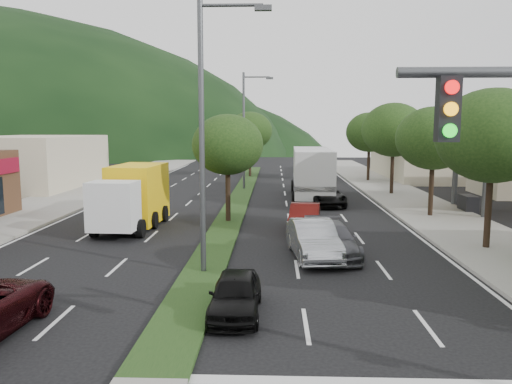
{
  "coord_description": "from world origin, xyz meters",
  "views": [
    {
      "loc": [
        2.6,
        -9.9,
        5.42
      ],
      "look_at": [
        1.76,
        13.3,
        2.38
      ],
      "focal_mm": 35.0,
      "sensor_mm": 36.0,
      "label": 1
    }
  ],
  "objects_px": {
    "tree_med_near": "(228,145)",
    "motorhome": "(312,172)",
    "box_truck": "(134,198)",
    "tree_med_far": "(250,131)",
    "sedan_silver": "(313,239)",
    "car_queue_b": "(331,240)",
    "car_queue_d": "(327,196)",
    "tree_r_d": "(393,130)",
    "streetlight_near": "(207,122)",
    "tree_r_e": "(369,132)",
    "streetlight_mid": "(246,125)",
    "tree_r_b": "(493,136)",
    "car_queue_a": "(235,294)",
    "tree_r_c": "(433,138)",
    "car_queue_c": "(305,218)"
  },
  "relations": [
    {
      "from": "tree_med_near",
      "to": "motorhome",
      "type": "distance_m",
      "value": 11.57
    },
    {
      "from": "box_truck",
      "to": "motorhome",
      "type": "bearing_deg",
      "value": -129.84
    },
    {
      "from": "tree_med_far",
      "to": "sedan_silver",
      "type": "xyz_separation_m",
      "value": [
        4.25,
        -33.57,
        -4.23
      ]
    },
    {
      "from": "car_queue_b",
      "to": "car_queue_d",
      "type": "distance_m",
      "value": 13.72
    },
    {
      "from": "tree_r_d",
      "to": "streetlight_near",
      "type": "bearing_deg",
      "value": -118.2
    },
    {
      "from": "tree_r_e",
      "to": "streetlight_mid",
      "type": "distance_m",
      "value": 13.73
    },
    {
      "from": "tree_med_far",
      "to": "car_queue_b",
      "type": "height_order",
      "value": "tree_med_far"
    },
    {
      "from": "tree_r_e",
      "to": "car_queue_d",
      "type": "height_order",
      "value": "tree_r_e"
    },
    {
      "from": "streetlight_mid",
      "to": "streetlight_near",
      "type": "bearing_deg",
      "value": -90.0
    },
    {
      "from": "tree_med_near",
      "to": "streetlight_near",
      "type": "bearing_deg",
      "value": -88.82
    },
    {
      "from": "tree_med_far",
      "to": "tree_r_b",
      "type": "bearing_deg",
      "value": -69.44
    },
    {
      "from": "tree_r_b",
      "to": "car_queue_a",
      "type": "relative_size",
      "value": 1.94
    },
    {
      "from": "tree_r_b",
      "to": "box_truck",
      "type": "bearing_deg",
      "value": 165.12
    },
    {
      "from": "motorhome",
      "to": "streetlight_mid",
      "type": "bearing_deg",
      "value": 137.72
    },
    {
      "from": "tree_r_e",
      "to": "streetlight_near",
      "type": "relative_size",
      "value": 0.67
    },
    {
      "from": "tree_r_d",
      "to": "car_queue_b",
      "type": "height_order",
      "value": "tree_r_d"
    },
    {
      "from": "tree_r_b",
      "to": "tree_r_d",
      "type": "bearing_deg",
      "value": 90.0
    },
    {
      "from": "tree_med_near",
      "to": "car_queue_b",
      "type": "bearing_deg",
      "value": -55.24
    },
    {
      "from": "tree_r_e",
      "to": "tree_med_near",
      "type": "relative_size",
      "value": 1.11
    },
    {
      "from": "sedan_silver",
      "to": "car_queue_a",
      "type": "distance_m",
      "value": 7.0
    },
    {
      "from": "tree_r_d",
      "to": "streetlight_mid",
      "type": "xyz_separation_m",
      "value": [
        -11.79,
        3.0,
        0.4
      ]
    },
    {
      "from": "tree_r_d",
      "to": "streetlight_near",
      "type": "height_order",
      "value": "streetlight_near"
    },
    {
      "from": "tree_r_e",
      "to": "box_truck",
      "type": "xyz_separation_m",
      "value": [
        -16.98,
        -23.49,
        -3.31
      ]
    },
    {
      "from": "tree_r_c",
      "to": "car_queue_c",
      "type": "height_order",
      "value": "tree_r_c"
    },
    {
      "from": "car_queue_c",
      "to": "box_truck",
      "type": "bearing_deg",
      "value": -178.21
    },
    {
      "from": "car_queue_b",
      "to": "streetlight_mid",
      "type": "bearing_deg",
      "value": 97.92
    },
    {
      "from": "tree_med_near",
      "to": "streetlight_near",
      "type": "relative_size",
      "value": 0.6
    },
    {
      "from": "car_queue_d",
      "to": "streetlight_mid",
      "type": "bearing_deg",
      "value": 122.13
    },
    {
      "from": "box_truck",
      "to": "tree_r_c",
      "type": "bearing_deg",
      "value": -165.57
    },
    {
      "from": "motorhome",
      "to": "car_queue_a",
      "type": "bearing_deg",
      "value": -97.79
    },
    {
      "from": "tree_r_e",
      "to": "streetlight_near",
      "type": "distance_m",
      "value": 34.11
    },
    {
      "from": "tree_med_far",
      "to": "car_queue_c",
      "type": "xyz_separation_m",
      "value": [
        4.21,
        -28.24,
        -4.29
      ]
    },
    {
      "from": "car_queue_d",
      "to": "box_truck",
      "type": "height_order",
      "value": "box_truck"
    },
    {
      "from": "tree_med_near",
      "to": "sedan_silver",
      "type": "relative_size",
      "value": 1.27
    },
    {
      "from": "streetlight_mid",
      "to": "box_truck",
      "type": "height_order",
      "value": "streetlight_mid"
    },
    {
      "from": "tree_med_near",
      "to": "car_queue_b",
      "type": "xyz_separation_m",
      "value": [
        5.02,
        -7.24,
        -3.74
      ]
    },
    {
      "from": "streetlight_mid",
      "to": "motorhome",
      "type": "distance_m",
      "value": 8.18
    },
    {
      "from": "car_queue_b",
      "to": "motorhome",
      "type": "distance_m",
      "value": 17.18
    },
    {
      "from": "tree_r_c",
      "to": "car_queue_a",
      "type": "distance_m",
      "value": 19.58
    },
    {
      "from": "streetlight_mid",
      "to": "car_queue_c",
      "type": "bearing_deg",
      "value": -76.91
    },
    {
      "from": "car_queue_c",
      "to": "motorhome",
      "type": "bearing_deg",
      "value": 90.4
    },
    {
      "from": "tree_r_d",
      "to": "streetlight_near",
      "type": "distance_m",
      "value": 24.97
    },
    {
      "from": "tree_r_c",
      "to": "tree_med_far",
      "type": "relative_size",
      "value": 0.93
    },
    {
      "from": "tree_med_near",
      "to": "car_queue_d",
      "type": "distance_m",
      "value": 9.72
    },
    {
      "from": "tree_r_c",
      "to": "motorhome",
      "type": "bearing_deg",
      "value": 129.49
    },
    {
      "from": "box_truck",
      "to": "motorhome",
      "type": "xyz_separation_m",
      "value": [
        10.48,
        11.37,
        0.43
      ]
    },
    {
      "from": "car_queue_c",
      "to": "tree_r_c",
      "type": "bearing_deg",
      "value": 35.02
    },
    {
      "from": "tree_r_e",
      "to": "car_queue_c",
      "type": "height_order",
      "value": "tree_r_e"
    },
    {
      "from": "tree_med_near",
      "to": "box_truck",
      "type": "bearing_deg",
      "value": -163.37
    },
    {
      "from": "motorhome",
      "to": "sedan_silver",
      "type": "bearing_deg",
      "value": -92.39
    }
  ]
}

